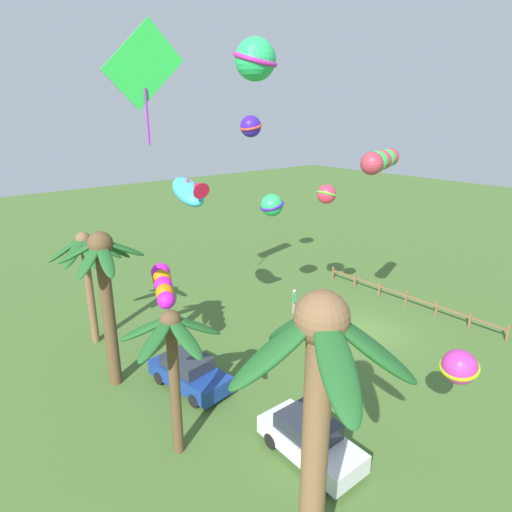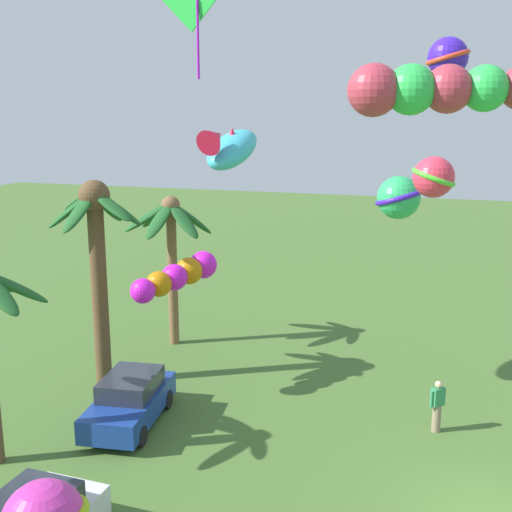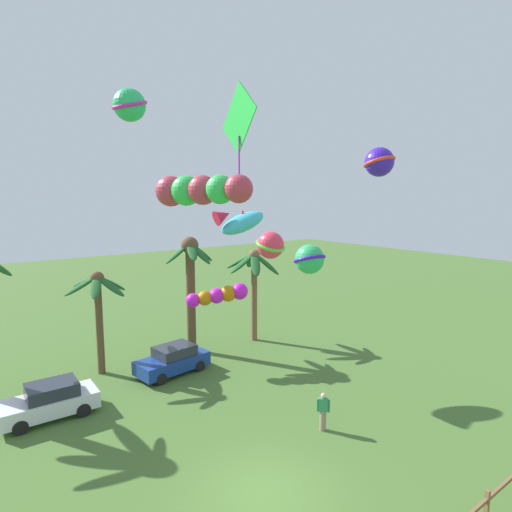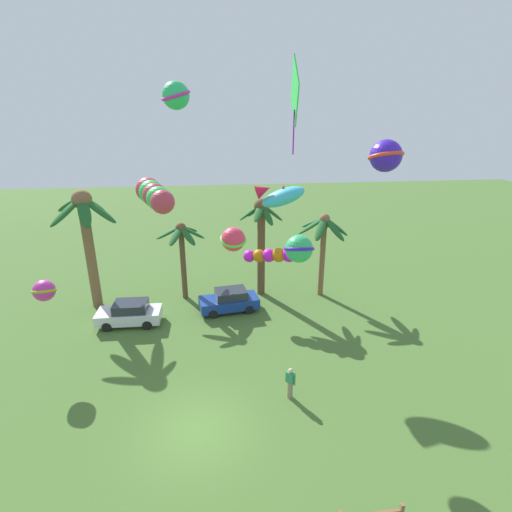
{
  "view_description": "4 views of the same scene",
  "coord_description": "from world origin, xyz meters",
  "px_view_note": "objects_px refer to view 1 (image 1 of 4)",
  "views": [
    {
      "loc": [
        -12.75,
        18.78,
        11.63
      ],
      "look_at": [
        2.65,
        5.92,
        5.04
      ],
      "focal_mm": 30.34,
      "sensor_mm": 36.0,
      "label": 1
    },
    {
      "loc": [
        -13.82,
        1.27,
        9.19
      ],
      "look_at": [
        1.31,
        6.21,
        5.64
      ],
      "focal_mm": 44.55,
      "sensor_mm": 36.0,
      "label": 2
    },
    {
      "loc": [
        -7.67,
        -9.79,
        9.44
      ],
      "look_at": [
        3.28,
        4.79,
        6.92
      ],
      "focal_mm": 29.81,
      "sensor_mm": 36.0,
      "label": 3
    },
    {
      "loc": [
        0.99,
        -12.91,
        12.49
      ],
      "look_at": [
        3.22,
        6.3,
        5.38
      ],
      "focal_mm": 27.11,
      "sensor_mm": 36.0,
      "label": 4
    }
  ],
  "objects_px": {
    "palm_tree_2": "(104,280)",
    "spectator_0": "(294,301)",
    "palm_tree_1": "(172,347)",
    "parked_car_0": "(189,372)",
    "parked_car_1": "(310,439)",
    "kite_tube_5": "(380,160)",
    "palm_tree_0": "(319,383)",
    "palm_tree_3": "(86,260)",
    "kite_fish_6": "(189,191)",
    "kite_ball_1": "(255,59)",
    "kite_tube_7": "(163,284)",
    "kite_ball_8": "(251,126)",
    "kite_diamond_0": "(144,67)",
    "kite_ball_3": "(459,367)",
    "kite_ball_4": "(327,194)",
    "kite_ball_2": "(272,205)"
  },
  "relations": [
    {
      "from": "palm_tree_1",
      "to": "spectator_0",
      "type": "height_order",
      "value": "palm_tree_1"
    },
    {
      "from": "parked_car_1",
      "to": "kite_diamond_0",
      "type": "height_order",
      "value": "kite_diamond_0"
    },
    {
      "from": "palm_tree_3",
      "to": "kite_ball_1",
      "type": "xyz_separation_m",
      "value": [
        -9.24,
        -3.47,
        8.74
      ]
    },
    {
      "from": "spectator_0",
      "to": "kite_ball_3",
      "type": "distance_m",
      "value": 13.25
    },
    {
      "from": "kite_diamond_0",
      "to": "kite_ball_3",
      "type": "distance_m",
      "value": 16.88
    },
    {
      "from": "kite_diamond_0",
      "to": "parked_car_1",
      "type": "bearing_deg",
      "value": -178.59
    },
    {
      "from": "parked_car_0",
      "to": "kite_tube_5",
      "type": "relative_size",
      "value": 1.16
    },
    {
      "from": "kite_ball_1",
      "to": "kite_ball_8",
      "type": "bearing_deg",
      "value": -38.31
    },
    {
      "from": "kite_ball_1",
      "to": "kite_ball_8",
      "type": "xyz_separation_m",
      "value": [
        8.47,
        -6.69,
        -2.42
      ]
    },
    {
      "from": "palm_tree_3",
      "to": "kite_tube_7",
      "type": "relative_size",
      "value": 1.85
    },
    {
      "from": "palm_tree_2",
      "to": "kite_ball_3",
      "type": "relative_size",
      "value": 5.55
    },
    {
      "from": "kite_ball_8",
      "to": "parked_car_1",
      "type": "bearing_deg",
      "value": 149.03
    },
    {
      "from": "palm_tree_2",
      "to": "spectator_0",
      "type": "bearing_deg",
      "value": -90.39
    },
    {
      "from": "parked_car_1",
      "to": "kite_ball_2",
      "type": "relative_size",
      "value": 2.63
    },
    {
      "from": "palm_tree_1",
      "to": "kite_ball_4",
      "type": "xyz_separation_m",
      "value": [
        2.95,
        -10.84,
        3.51
      ]
    },
    {
      "from": "spectator_0",
      "to": "kite_ball_4",
      "type": "relative_size",
      "value": 1.35
    },
    {
      "from": "palm_tree_0",
      "to": "palm_tree_3",
      "type": "distance_m",
      "value": 15.83
    },
    {
      "from": "palm_tree_1",
      "to": "kite_fish_6",
      "type": "relative_size",
      "value": 1.83
    },
    {
      "from": "parked_car_0",
      "to": "kite_diamond_0",
      "type": "relative_size",
      "value": 0.79
    },
    {
      "from": "kite_fish_6",
      "to": "kite_tube_5",
      "type": "bearing_deg",
      "value": -133.11
    },
    {
      "from": "kite_tube_7",
      "to": "parked_car_1",
      "type": "bearing_deg",
      "value": -175.92
    },
    {
      "from": "palm_tree_1",
      "to": "kite_ball_1",
      "type": "height_order",
      "value": "kite_ball_1"
    },
    {
      "from": "palm_tree_1",
      "to": "spectator_0",
      "type": "xyz_separation_m",
      "value": [
        5.43,
        -11.23,
        -3.43
      ]
    },
    {
      "from": "kite_ball_2",
      "to": "palm_tree_3",
      "type": "bearing_deg",
      "value": 67.11
    },
    {
      "from": "palm_tree_1",
      "to": "parked_car_0",
      "type": "distance_m",
      "value": 5.21
    },
    {
      "from": "palm_tree_1",
      "to": "parked_car_0",
      "type": "relative_size",
      "value": 1.36
    },
    {
      "from": "kite_tube_5",
      "to": "kite_ball_4",
      "type": "bearing_deg",
      "value": 2.27
    },
    {
      "from": "palm_tree_3",
      "to": "palm_tree_0",
      "type": "bearing_deg",
      "value": 179.68
    },
    {
      "from": "palm_tree_0",
      "to": "kite_tube_7",
      "type": "relative_size",
      "value": 2.45
    },
    {
      "from": "kite_ball_3",
      "to": "kite_tube_7",
      "type": "relative_size",
      "value": 0.39
    },
    {
      "from": "palm_tree_0",
      "to": "kite_diamond_0",
      "type": "xyz_separation_m",
      "value": [
        12.91,
        -2.63,
        7.8
      ]
    },
    {
      "from": "palm_tree_2",
      "to": "kite_ball_1",
      "type": "relative_size",
      "value": 3.65
    },
    {
      "from": "parked_car_0",
      "to": "palm_tree_0",
      "type": "bearing_deg",
      "value": 168.65
    },
    {
      "from": "parked_car_1",
      "to": "kite_ball_4",
      "type": "xyz_separation_m",
      "value": [
        6.21,
        -7.41,
        7.0
      ]
    },
    {
      "from": "parked_car_1",
      "to": "parked_car_0",
      "type": "bearing_deg",
      "value": 9.56
    },
    {
      "from": "palm_tree_3",
      "to": "kite_tube_5",
      "type": "distance_m",
      "value": 15.08
    },
    {
      "from": "kite_tube_5",
      "to": "kite_diamond_0",
      "type": "bearing_deg",
      "value": 48.39
    },
    {
      "from": "parked_car_1",
      "to": "kite_tube_5",
      "type": "distance_m",
      "value": 12.11
    },
    {
      "from": "kite_ball_3",
      "to": "palm_tree_3",
      "type": "bearing_deg",
      "value": 20.06
    },
    {
      "from": "kite_ball_4",
      "to": "kite_diamond_0",
      "type": "bearing_deg",
      "value": 62.68
    },
    {
      "from": "palm_tree_3",
      "to": "palm_tree_2",
      "type": "bearing_deg",
      "value": 171.05
    },
    {
      "from": "palm_tree_0",
      "to": "palm_tree_1",
      "type": "bearing_deg",
      "value": 5.24
    },
    {
      "from": "kite_diamond_0",
      "to": "kite_ball_1",
      "type": "distance_m",
      "value": 6.43
    },
    {
      "from": "kite_ball_4",
      "to": "palm_tree_2",
      "type": "bearing_deg",
      "value": 76.81
    },
    {
      "from": "parked_car_1",
      "to": "palm_tree_1",
      "type": "bearing_deg",
      "value": 46.53
    },
    {
      "from": "kite_ball_2",
      "to": "kite_tube_5",
      "type": "xyz_separation_m",
      "value": [
        -5.93,
        -1.18,
        2.8
      ]
    },
    {
      "from": "kite_ball_1",
      "to": "kite_ball_8",
      "type": "height_order",
      "value": "kite_ball_1"
    },
    {
      "from": "palm_tree_0",
      "to": "kite_diamond_0",
      "type": "bearing_deg",
      "value": -11.53
    },
    {
      "from": "palm_tree_1",
      "to": "kite_ball_4",
      "type": "bearing_deg",
      "value": -74.76
    },
    {
      "from": "palm_tree_1",
      "to": "kite_fish_6",
      "type": "bearing_deg",
      "value": -37.48
    }
  ]
}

